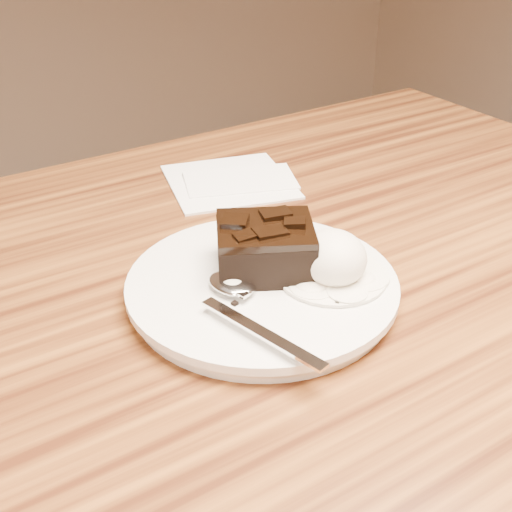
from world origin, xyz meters
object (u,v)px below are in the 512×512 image
spoon (232,285)px  plate (262,289)px  napkin (229,181)px  brownie (265,251)px  ice_cream_scoop (333,258)px

spoon → plate: bearing=-13.4°
napkin → plate: bearing=-114.2°
plate → brownie: brownie is taller
plate → napkin: plate is taller
spoon → napkin: bearing=46.1°
ice_cream_scoop → spoon: ice_cream_scoop is taller
spoon → napkin: 0.27m
brownie → ice_cream_scoop: bearing=-45.9°
ice_cream_scoop → napkin: 0.27m
plate → brownie: 0.03m
plate → brownie: (0.01, 0.01, 0.03)m
ice_cream_scoop → napkin: (0.05, 0.27, -0.04)m
plate → ice_cream_scoop: (0.05, -0.03, 0.03)m
plate → ice_cream_scoop: 0.07m
napkin → brownie: bearing=-112.9°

